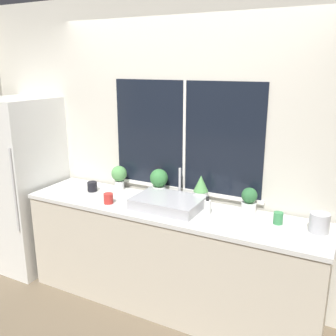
# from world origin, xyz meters

# --- Properties ---
(ground_plane) EXTENTS (14.00, 14.00, 0.00)m
(ground_plane) POSITION_xyz_m (0.00, 0.00, 0.00)
(ground_plane) COLOR brown
(wall_back) EXTENTS (8.00, 0.09, 2.70)m
(wall_back) POSITION_xyz_m (0.00, 0.65, 1.35)
(wall_back) COLOR beige
(wall_back) RESTS_ON ground_plane
(wall_left) EXTENTS (0.06, 7.00, 2.70)m
(wall_left) POSITION_xyz_m (-2.31, 1.50, 1.35)
(wall_left) COLOR beige
(wall_left) RESTS_ON ground_plane
(counter) EXTENTS (2.63, 0.60, 0.93)m
(counter) POSITION_xyz_m (0.00, 0.29, 0.47)
(counter) COLOR beige
(counter) RESTS_ON ground_plane
(refrigerator) EXTENTS (0.66, 0.73, 1.78)m
(refrigerator) POSITION_xyz_m (-1.70, 0.28, 0.89)
(refrigerator) COLOR silver
(refrigerator) RESTS_ON ground_plane
(sink) EXTENTS (0.56, 0.45, 0.29)m
(sink) POSITION_xyz_m (0.00, 0.30, 0.98)
(sink) COLOR #ADADB2
(sink) RESTS_ON counter
(potted_plant_far_left) EXTENTS (0.15, 0.15, 0.23)m
(potted_plant_far_left) POSITION_xyz_m (-0.64, 0.51, 1.07)
(potted_plant_far_left) COLOR white
(potted_plant_far_left) RESTS_ON counter
(potted_plant_center_left) EXTENTS (0.16, 0.16, 0.26)m
(potted_plant_center_left) POSITION_xyz_m (-0.20, 0.51, 1.07)
(potted_plant_center_left) COLOR white
(potted_plant_center_left) RESTS_ON counter
(potted_plant_center_right) EXTENTS (0.13, 0.13, 0.26)m
(potted_plant_center_right) POSITION_xyz_m (0.21, 0.51, 1.06)
(potted_plant_center_right) COLOR white
(potted_plant_center_right) RESTS_ON counter
(potted_plant_far_right) EXTENTS (0.13, 0.13, 0.21)m
(potted_plant_far_right) POSITION_xyz_m (0.63, 0.51, 1.04)
(potted_plant_far_right) COLOR white
(potted_plant_far_right) RESTS_ON counter
(soap_bottle) EXTENTS (0.06, 0.06, 0.15)m
(soap_bottle) POSITION_xyz_m (0.34, 0.32, 0.99)
(soap_bottle) COLOR white
(soap_bottle) RESTS_ON counter
(mug_green) EXTENTS (0.07, 0.07, 0.09)m
(mug_green) POSITION_xyz_m (0.89, 0.38, 0.98)
(mug_green) COLOR #38844C
(mug_green) RESTS_ON counter
(mug_red) EXTENTS (0.08, 0.08, 0.09)m
(mug_red) POSITION_xyz_m (-0.51, 0.15, 0.98)
(mug_red) COLOR #B72D28
(mug_red) RESTS_ON counter
(mug_black) EXTENTS (0.09, 0.09, 0.09)m
(mug_black) POSITION_xyz_m (-0.84, 0.34, 0.98)
(mug_black) COLOR black
(mug_black) RESTS_ON counter
(kettle) EXTENTS (0.14, 0.14, 0.16)m
(kettle) POSITION_xyz_m (1.19, 0.37, 1.01)
(kettle) COLOR #B2B2B7
(kettle) RESTS_ON counter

